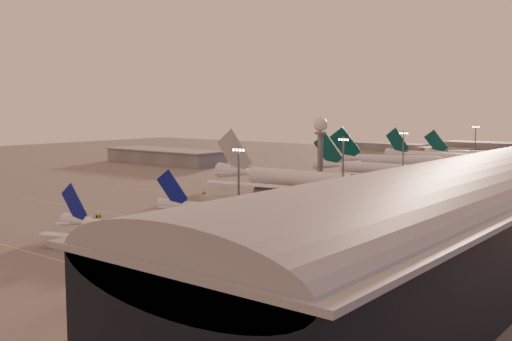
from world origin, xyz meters
The scene contains 24 objects.
ground centered at (0.00, 0.00, 0.00)m, with size 700.00×700.00×0.00m, color #4E4C4C.
taxiway_markings centered at (30.00, 56.00, 0.01)m, with size 180.00×185.25×0.02m.
hangar centered at (-120.00, 140.00, 4.32)m, with size 82.00×27.00×8.50m.
radar_tower centered at (5.00, 120.00, 20.95)m, with size 6.40×6.40×31.10m.
mast_a centered at (58.00, 0.00, 13.74)m, with size 3.60×0.56×25.00m.
mast_b centered at (55.00, 55.00, 13.74)m, with size 3.60×0.56×25.00m.
mast_c centered at (50.00, 110.00, 13.74)m, with size 3.60×0.56×25.00m.
mast_d centered at (48.00, 200.00, 13.74)m, with size 3.60×0.56×25.00m.
distant_horizon centered at (2.62, 325.14, 3.89)m, with size 165.00×37.50×9.00m.
narrowbody_near centered at (28.43, -16.57, 2.87)m, with size 36.34×28.96×14.19m.
narrowbody_mid centered at (32.39, 19.10, 3.13)m, with size 38.85×30.62×15.46m.
widebody_white centered at (13.72, 82.44, 4.38)m, with size 71.82×57.50×25.25m.
greentail_a centered at (18.53, 142.99, 3.84)m, with size 59.91×48.23×21.76m.
greentail_b centered at (10.62, 180.81, 4.18)m, with size 62.54×49.65×23.66m.
greentail_c centered at (14.99, 224.14, 3.87)m, with size 60.34×48.51×21.93m.
greentail_d centered at (26.11, 258.12, 3.56)m, with size 54.53×43.53×20.13m.
gsv_catering_a centered at (48.96, -3.44, 2.13)m, with size 5.44×2.99×4.26m.
gsv_tug_mid centered at (-2.32, 3.02, 0.51)m, with size 4.04×3.55×0.99m.
gsv_truck_b centered at (61.04, 48.58, 1.26)m, with size 6.49×4.11×2.47m.
gsv_truck_c centered at (-11.21, 60.67, 1.04)m, with size 4.33×5.17×2.03m.
gsv_catering_b centered at (63.99, 65.24, 2.02)m, with size 5.26×3.11×4.04m.
gsv_tug_far centered at (22.39, 101.36, 0.46)m, with size 3.57×3.43×0.89m.
gsv_truck_d centered at (-22.35, 123.20, 1.19)m, with size 3.65×6.12×2.33m.
gsv_tug_hangar centered at (53.92, 155.22, 0.56)m, with size 4.32×3.38×1.08m.
Camera 1 is at (151.73, -110.42, 34.64)m, focal length 42.00 mm.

